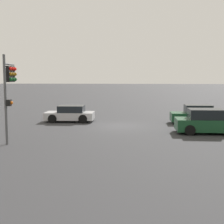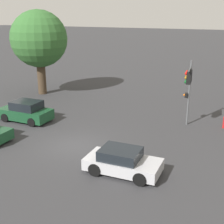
# 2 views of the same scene
# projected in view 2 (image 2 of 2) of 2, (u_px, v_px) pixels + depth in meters

# --- Properties ---
(ground_plane) EXTENTS (300.00, 300.00, 0.00)m
(ground_plane) POSITION_uv_depth(u_px,v_px,m) (75.00, 145.00, 20.25)
(ground_plane) COLOR #333335
(street_tree) EXTENTS (5.74, 5.74, 8.58)m
(street_tree) POSITION_uv_depth(u_px,v_px,m) (39.00, 39.00, 31.50)
(street_tree) COLOR #423323
(street_tree) RESTS_ON ground_plane
(traffic_signal) EXTENTS (0.74, 1.94, 4.94)m
(traffic_signal) POSITION_uv_depth(u_px,v_px,m) (189.00, 82.00, 22.43)
(traffic_signal) COLOR #515456
(traffic_signal) RESTS_ON ground_plane
(crossing_car_1) EXTENTS (4.10, 2.15, 1.36)m
(crossing_car_1) POSITION_uv_depth(u_px,v_px,m) (122.00, 162.00, 16.65)
(crossing_car_1) COLOR #B7B7BC
(crossing_car_1) RESTS_ON ground_plane
(crossing_car_2) EXTENTS (4.20, 2.11, 1.62)m
(crossing_car_2) POSITION_uv_depth(u_px,v_px,m) (26.00, 112.00, 24.66)
(crossing_car_2) COLOR #194728
(crossing_car_2) RESTS_ON ground_plane
(fire_hydrant) EXTENTS (0.22, 0.22, 0.92)m
(fire_hydrant) POSITION_uv_depth(u_px,v_px,m) (224.00, 122.00, 23.16)
(fire_hydrant) COLOR red
(fire_hydrant) RESTS_ON ground_plane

